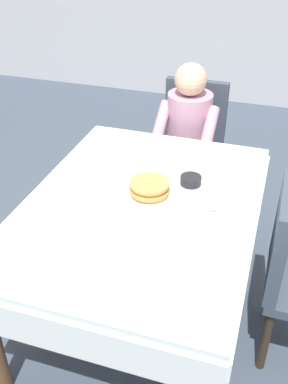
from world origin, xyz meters
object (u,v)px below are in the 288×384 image
(breakfast_stack, at_px, (150,188))
(plate_breakfast, at_px, (149,195))
(dining_table_main, at_px, (141,217))
(bowl_butter, at_px, (191,180))
(chair_diner, at_px, (192,139))
(spoon_near_edge, at_px, (122,232))
(cup_coffee, at_px, (203,204))
(knife_right_of_plate, at_px, (185,205))
(diner_person, at_px, (188,130))
(fork_left_of_plate, at_px, (112,191))

(breakfast_stack, bearing_deg, plate_breakfast, 140.44)
(dining_table_main, relative_size, bowl_butter, 13.85)
(chair_diner, relative_size, spoon_near_edge, 6.20)
(cup_coffee, bearing_deg, plate_breakfast, 170.79)
(cup_coffee, distance_m, knife_right_of_plate, 0.10)
(spoon_near_edge, bearing_deg, chair_diner, 88.60)
(cup_coffee, relative_size, bowl_butter, 1.03)
(breakfast_stack, distance_m, knife_right_of_plate, 0.19)
(diner_person, distance_m, fork_left_of_plate, 0.99)
(cup_coffee, xyz_separation_m, fork_left_of_plate, (-0.47, 0.03, -0.04))
(spoon_near_edge, bearing_deg, bowl_butter, 66.62)
(diner_person, height_order, spoon_near_edge, diner_person)
(chair_diner, bearing_deg, cup_coffee, 104.52)
(chair_diner, height_order, diner_person, diner_person)
(cup_coffee, bearing_deg, breakfast_stack, 171.14)
(dining_table_main, bearing_deg, cup_coffee, 3.54)
(plate_breakfast, distance_m, bowl_butter, 0.24)
(breakfast_stack, bearing_deg, chair_diner, 91.17)
(dining_table_main, relative_size, cup_coffee, 13.49)
(breakfast_stack, bearing_deg, fork_left_of_plate, -174.70)
(plate_breakfast, bearing_deg, spoon_near_edge, -95.35)
(chair_diner, relative_size, diner_person, 0.83)
(chair_diner, xyz_separation_m, knife_right_of_plate, (0.21, -1.13, 0.21))
(diner_person, height_order, bowl_butter, diner_person)
(bowl_butter, relative_size, fork_left_of_plate, 0.61)
(spoon_near_edge, bearing_deg, diner_person, 88.56)
(knife_right_of_plate, bearing_deg, cup_coffee, -100.55)
(dining_table_main, height_order, spoon_near_edge, spoon_near_edge)
(dining_table_main, relative_size, fork_left_of_plate, 8.47)
(plate_breakfast, bearing_deg, breakfast_stack, -39.56)
(cup_coffee, xyz_separation_m, bowl_butter, (-0.11, 0.22, -0.02))
(dining_table_main, relative_size, plate_breakfast, 5.44)
(chair_diner, height_order, breakfast_stack, chair_diner)
(dining_table_main, distance_m, bowl_butter, 0.33)
(chair_diner, height_order, cup_coffee, chair_diner)
(chair_diner, distance_m, bowl_butter, 0.98)
(plate_breakfast, xyz_separation_m, knife_right_of_plate, (0.19, -0.02, -0.01))
(dining_table_main, xyz_separation_m, plate_breakfast, (0.02, 0.06, 0.10))
(breakfast_stack, height_order, fork_left_of_plate, breakfast_stack)
(spoon_near_edge, bearing_deg, fork_left_of_plate, 117.75)
(cup_coffee, height_order, spoon_near_edge, cup_coffee)
(spoon_near_edge, bearing_deg, dining_table_main, 87.82)
(diner_person, distance_m, bowl_butter, 0.80)
(bowl_butter, bearing_deg, breakfast_stack, -133.71)
(knife_right_of_plate, height_order, spoon_near_edge, same)
(diner_person, bearing_deg, plate_breakfast, 91.20)
(fork_left_of_plate, bearing_deg, plate_breakfast, -89.85)
(chair_diner, relative_size, plate_breakfast, 3.32)
(breakfast_stack, bearing_deg, bowl_butter, 46.29)
(diner_person, height_order, knife_right_of_plate, diner_person)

